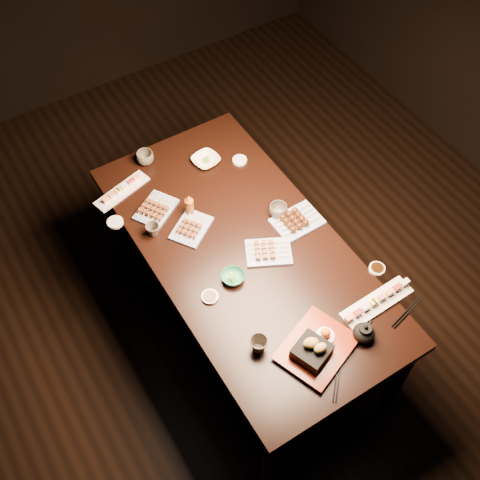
# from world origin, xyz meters

# --- Properties ---
(ground) EXTENTS (5.00, 5.00, 0.00)m
(ground) POSITION_xyz_m (0.00, 0.00, 0.00)
(ground) COLOR black
(ground) RESTS_ON ground
(dining_table) EXTENTS (1.21, 1.93, 0.75)m
(dining_table) POSITION_xyz_m (-0.11, 0.04, 0.38)
(dining_table) COLOR black
(dining_table) RESTS_ON ground
(sushi_platter_near) EXTENTS (0.38, 0.12, 0.05)m
(sushi_platter_near) POSITION_xyz_m (0.24, -0.55, 0.77)
(sushi_platter_near) COLOR white
(sushi_platter_near) RESTS_ON dining_table
(sushi_platter_far) EXTENTS (0.34, 0.17, 0.04)m
(sushi_platter_far) POSITION_xyz_m (-0.47, 0.71, 0.77)
(sushi_platter_far) COLOR white
(sushi_platter_far) RESTS_ON dining_table
(yakitori_plate_center) EXTENTS (0.26, 0.25, 0.05)m
(yakitori_plate_center) POSITION_xyz_m (-0.28, 0.30, 0.78)
(yakitori_plate_center) COLOR #828EB6
(yakitori_plate_center) RESTS_ON dining_table
(yakitori_plate_right) EXTENTS (0.27, 0.25, 0.06)m
(yakitori_plate_right) POSITION_xyz_m (-0.03, -0.04, 0.78)
(yakitori_plate_right) COLOR #828EB6
(yakitori_plate_right) RESTS_ON dining_table
(yakitori_plate_left) EXTENTS (0.27, 0.25, 0.06)m
(yakitori_plate_left) POSITION_xyz_m (-0.38, 0.50, 0.78)
(yakitori_plate_left) COLOR #828EB6
(yakitori_plate_left) RESTS_ON dining_table
(tsukune_plate) EXTENTS (0.25, 0.18, 0.06)m
(tsukune_plate) POSITION_xyz_m (0.20, 0.04, 0.78)
(tsukune_plate) COLOR #828EB6
(tsukune_plate) RESTS_ON dining_table
(edamame_bowl_green) EXTENTS (0.12, 0.12, 0.04)m
(edamame_bowl_green) POSITION_xyz_m (-0.26, -0.08, 0.77)
(edamame_bowl_green) COLOR #297F54
(edamame_bowl_green) RESTS_ON dining_table
(edamame_bowl_cream) EXTENTS (0.17, 0.17, 0.04)m
(edamame_bowl_cream) POSITION_xyz_m (0.01, 0.66, 0.77)
(edamame_bowl_cream) COLOR #FAF6CC
(edamame_bowl_cream) RESTS_ON dining_table
(tempura_tray) EXTENTS (0.40, 0.36, 0.12)m
(tempura_tray) POSITION_xyz_m (-0.14, -0.59, 0.81)
(tempura_tray) COLOR black
(tempura_tray) RESTS_ON dining_table
(teacup_near_left) EXTENTS (0.10, 0.10, 0.08)m
(teacup_near_left) POSITION_xyz_m (-0.35, -0.45, 0.79)
(teacup_near_left) COLOR #4C463A
(teacup_near_left) RESTS_ON dining_table
(teacup_mid_right) EXTENTS (0.13, 0.13, 0.07)m
(teacup_mid_right) POSITION_xyz_m (0.15, 0.14, 0.79)
(teacup_mid_right) COLOR #4C463A
(teacup_mid_right) RESTS_ON dining_table
(teacup_far_left) EXTENTS (0.08, 0.08, 0.07)m
(teacup_far_left) POSITION_xyz_m (-0.46, 0.37, 0.78)
(teacup_far_left) COLOR #4C463A
(teacup_far_left) RESTS_ON dining_table
(teacup_far_right) EXTENTS (0.12, 0.12, 0.08)m
(teacup_far_right) POSITION_xyz_m (-0.27, 0.84, 0.79)
(teacup_far_right) COLOR #4C463A
(teacup_far_right) RESTS_ON dining_table
(teapot) EXTENTS (0.15, 0.15, 0.10)m
(teapot) POSITION_xyz_m (0.08, -0.65, 0.80)
(teapot) COLOR black
(teapot) RESTS_ON dining_table
(condiment_bottle) EXTENTS (0.05, 0.05, 0.14)m
(condiment_bottle) POSITION_xyz_m (-0.24, 0.39, 0.82)
(condiment_bottle) COLOR brown
(condiment_bottle) RESTS_ON dining_table
(sauce_dish_west) EXTENTS (0.09, 0.09, 0.01)m
(sauce_dish_west) POSITION_xyz_m (-0.40, -0.11, 0.76)
(sauce_dish_west) COLOR white
(sauce_dish_west) RESTS_ON dining_table
(sauce_dish_east) EXTENTS (0.09, 0.09, 0.01)m
(sauce_dish_east) POSITION_xyz_m (0.18, 0.57, 0.76)
(sauce_dish_east) COLOR white
(sauce_dish_east) RESTS_ON dining_table
(sauce_dish_se) EXTENTS (0.11, 0.11, 0.01)m
(sauce_dish_se) POSITION_xyz_m (0.37, -0.40, 0.76)
(sauce_dish_se) COLOR white
(sauce_dish_se) RESTS_ON dining_table
(sauce_dish_nw) EXTENTS (0.10, 0.10, 0.01)m
(sauce_dish_nw) POSITION_xyz_m (-0.60, 0.53, 0.76)
(sauce_dish_nw) COLOR white
(sauce_dish_nw) RESTS_ON dining_table
(chopsticks_near) EXTENTS (0.17, 0.17, 0.01)m
(chopsticks_near) POSITION_xyz_m (-0.14, -0.75, 0.75)
(chopsticks_near) COLOR black
(chopsticks_near) RESTS_ON dining_table
(chopsticks_se) EXTENTS (0.23, 0.07, 0.01)m
(chopsticks_se) POSITION_xyz_m (0.34, -0.66, 0.75)
(chopsticks_se) COLOR black
(chopsticks_se) RESTS_ON dining_table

